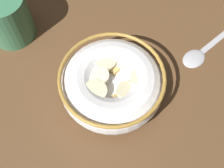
{
  "coord_description": "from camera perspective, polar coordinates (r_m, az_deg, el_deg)",
  "views": [
    {
      "loc": [
        -15.94,
        13.08,
        43.66
      ],
      "look_at": [
        0.0,
        0.0,
        3.0
      ],
      "focal_mm": 46.82,
      "sensor_mm": 36.0,
      "label": 1
    }
  ],
  "objects": [
    {
      "name": "spoon",
      "position": [
        0.54,
        16.98,
        5.94
      ],
      "size": [
        3.41,
        14.71,
        0.8
      ],
      "color": "#B7B7BC",
      "rests_on": "ground_plane"
    },
    {
      "name": "coffee_mug",
      "position": [
        0.54,
        -19.96,
        12.29
      ],
      "size": [
        10.9,
        8.04,
        8.8
      ],
      "color": "#3F7F59",
      "rests_on": "ground_plane"
    },
    {
      "name": "cereal_bowl",
      "position": [
        0.46,
        0.02,
        0.06
      ],
      "size": [
        16.32,
        16.32,
        5.67
      ],
      "color": "white",
      "rests_on": "ground_plane"
    },
    {
      "name": "ground_plane",
      "position": [
        0.49,
        -0.0,
        -2.11
      ],
      "size": [
        119.98,
        119.98,
        2.0
      ],
      "primitive_type": "cube",
      "color": "brown"
    }
  ]
}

